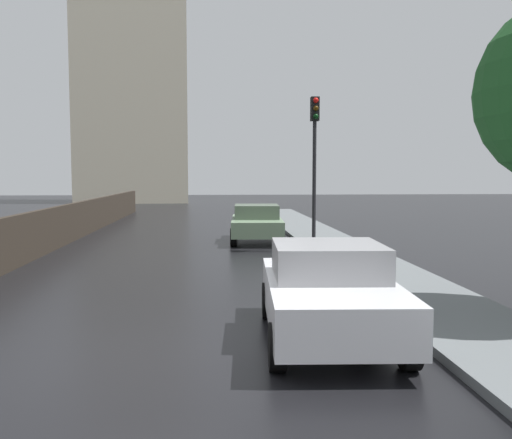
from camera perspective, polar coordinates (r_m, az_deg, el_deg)
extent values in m
plane|color=black|center=(7.88, -11.84, -13.90)|extent=(120.00, 120.00, 0.00)
cube|color=slate|center=(8.80, 24.08, -11.76)|extent=(2.20, 60.00, 0.14)
cube|color=slate|center=(20.64, 0.06, -0.63)|extent=(2.02, 4.14, 0.56)
cube|color=#4D5C49|center=(20.55, 0.06, 0.82)|extent=(1.68, 1.80, 0.50)
cylinder|color=black|center=(21.99, -2.19, -1.04)|extent=(0.25, 0.64, 0.63)
cylinder|color=black|center=(22.03, 2.15, -1.03)|extent=(0.25, 0.64, 0.63)
cylinder|color=black|center=(19.33, -2.32, -1.82)|extent=(0.25, 0.64, 0.63)
cylinder|color=black|center=(19.37, 2.62, -1.81)|extent=(0.25, 0.64, 0.63)
cube|color=silver|center=(8.52, 7.41, -8.03)|extent=(2.04, 4.04, 0.64)
cube|color=gray|center=(8.49, 7.37, -4.13)|extent=(1.70, 1.75, 0.50)
cylinder|color=black|center=(9.77, 1.30, -8.27)|extent=(0.25, 0.63, 0.62)
cylinder|color=black|center=(9.99, 11.09, -8.07)|extent=(0.25, 0.63, 0.62)
cylinder|color=black|center=(7.26, 2.22, -12.87)|extent=(0.25, 0.63, 0.62)
cylinder|color=black|center=(7.55, 15.38, -12.35)|extent=(0.25, 0.63, 0.62)
cylinder|color=black|center=(17.91, 5.97, 3.55)|extent=(0.12, 0.12, 4.03)
cube|color=black|center=(18.02, 6.04, 11.17)|extent=(0.26, 0.26, 0.75)
sphere|color=red|center=(17.89, 6.14, 12.03)|extent=(0.17, 0.17, 0.17)
sphere|color=#392405|center=(17.86, 6.14, 11.23)|extent=(0.17, 0.17, 0.17)
sphere|color=black|center=(17.83, 6.13, 10.44)|extent=(0.17, 0.17, 0.17)
cube|color=beige|center=(52.85, -12.62, 18.79)|extent=(9.88, 6.93, 30.98)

